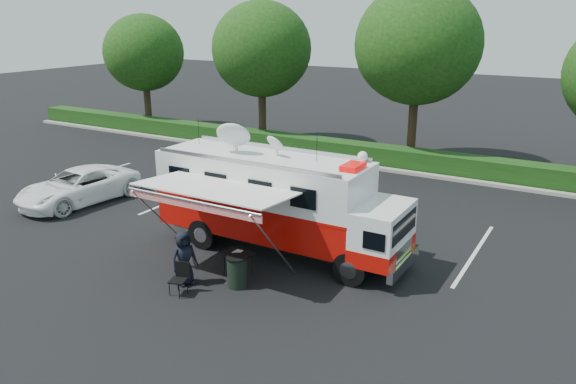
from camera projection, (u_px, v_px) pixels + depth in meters
name	position (u px, v px, depth m)	size (l,w,h in m)	color
ground_plane	(280.00, 252.00, 18.22)	(120.00, 120.00, 0.00)	black
back_border	(439.00, 65.00, 26.77)	(60.00, 6.14, 8.87)	#9E998E
stall_lines	(310.00, 221.00, 20.93)	(24.12, 5.50, 0.01)	silver
command_truck	(278.00, 202.00, 17.73)	(8.31, 2.29, 3.99)	black
awning	(212.00, 192.00, 15.87)	(4.54, 2.36, 2.74)	white
white_suv	(80.00, 202.00, 22.94)	(2.31, 5.00, 1.39)	white
person	(186.00, 283.00, 16.08)	(0.77, 0.50, 1.58)	black
folding_table	(238.00, 254.00, 16.40)	(0.96, 0.77, 0.73)	black
folding_chair	(180.00, 276.00, 15.37)	(0.54, 0.57, 0.91)	black
trash_bin	(237.00, 272.00, 15.78)	(0.61, 0.61, 0.91)	black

